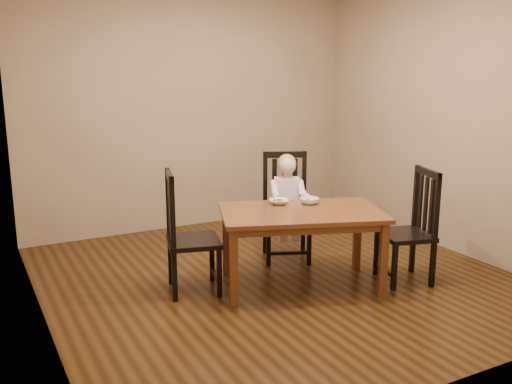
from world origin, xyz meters
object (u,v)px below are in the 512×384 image
dining_table (301,219)px  bowl_peas (279,202)px  bowl_veg (309,201)px  toddler (287,196)px  chair_right (411,228)px  chair_left (187,235)px  chair_child (286,208)px

dining_table → bowl_peas: bearing=101.3°
bowl_peas → bowl_veg: 0.27m
toddler → bowl_veg: bearing=106.5°
toddler → chair_right: bearing=147.8°
chair_right → bowl_peas: size_ratio=5.88×
dining_table → chair_right: (0.93, -0.35, -0.12)m
bowl_peas → chair_right: bearing=-32.5°
dining_table → chair_right: size_ratio=1.54×
toddler → dining_table: bearing=92.8°
chair_right → bowl_peas: chair_right is taller
dining_table → chair_left: 0.98m
chair_right → dining_table: bearing=85.9°
bowl_peas → dining_table: bearing=-78.7°
chair_left → bowl_veg: (1.10, -0.19, 0.21)m
dining_table → chair_left: size_ratio=1.50×
bowl_veg → toddler: bearing=82.8°
chair_child → toddler: (-0.02, -0.05, 0.14)m
chair_left → dining_table: bearing=83.5°
bowl_peas → bowl_veg: size_ratio=1.00×
chair_child → toddler: 0.15m
toddler → chair_child: bearing=-90.0°
chair_left → chair_right: chair_left is taller
chair_right → toddler: bearing=50.5°
dining_table → bowl_veg: bearing=41.3°
dining_table → chair_left: chair_left is taller
chair_right → toddler: (-0.68, 1.00, 0.16)m
chair_right → chair_left: bearing=85.5°
chair_left → toddler: bearing=119.3°
toddler → bowl_peas: size_ratio=3.17×
chair_child → toddler: chair_child is taller
dining_table → chair_right: bearing=-20.4°
chair_child → bowl_veg: (-0.08, -0.54, 0.21)m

